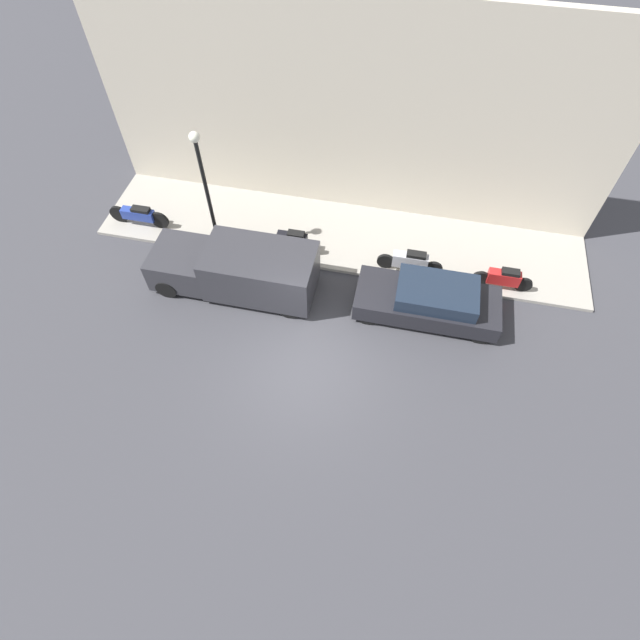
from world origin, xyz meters
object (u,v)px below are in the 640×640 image
(scooter_silver, at_px, (411,261))
(streetlamp, at_px, (204,179))
(delivery_van, at_px, (236,269))
(motorcycle_blue, at_px, (139,215))
(parked_car, at_px, (429,301))
(motorcycle_red, at_px, (504,278))
(motorcycle_black, at_px, (293,241))

(scooter_silver, bearing_deg, streetlamp, 91.23)
(delivery_van, xyz_separation_m, motorcycle_blue, (1.91, 4.12, -0.30))
(parked_car, relative_size, streetlamp, 1.00)
(motorcycle_red, xyz_separation_m, motorcycle_blue, (0.32, 12.18, 0.01))
(delivery_van, xyz_separation_m, motorcycle_black, (1.77, -1.31, -0.28))
(motorcycle_red, distance_m, scooter_silver, 2.89)
(delivery_van, relative_size, motorcycle_black, 2.73)
(motorcycle_black, bearing_deg, motorcycle_red, -91.61)
(motorcycle_blue, relative_size, streetlamp, 0.50)
(parked_car, relative_size, motorcycle_red, 2.32)
(motorcycle_black, distance_m, scooter_silver, 3.86)
(delivery_van, relative_size, scooter_silver, 2.44)
(parked_car, distance_m, motorcycle_red, 2.60)
(motorcycle_red, relative_size, streetlamp, 0.43)
(motorcycle_black, height_order, streetlamp, streetlamp)
(streetlamp, bearing_deg, motorcycle_red, -89.67)
(scooter_silver, bearing_deg, motorcycle_black, 88.43)
(motorcycle_black, bearing_deg, delivery_van, 143.49)
(motorcycle_red, height_order, scooter_silver, scooter_silver)
(delivery_van, xyz_separation_m, streetlamp, (1.53, 1.19, 1.98))
(parked_car, bearing_deg, motorcycle_black, 70.64)
(streetlamp, bearing_deg, scooter_silver, -88.77)
(motorcycle_red, height_order, motorcycle_blue, motorcycle_red)
(motorcycle_blue, xyz_separation_m, scooter_silver, (-0.24, -9.29, 0.02))
(motorcycle_black, height_order, scooter_silver, motorcycle_black)
(motorcycle_black, xyz_separation_m, streetlamp, (-0.24, 2.51, 2.26))
(scooter_silver, distance_m, streetlamp, 6.75)
(parked_car, bearing_deg, streetlamp, 79.11)
(motorcycle_blue, height_order, scooter_silver, scooter_silver)
(scooter_silver, relative_size, streetlamp, 0.49)
(delivery_van, distance_m, streetlamp, 2.78)
(motorcycle_red, xyz_separation_m, scooter_silver, (0.08, 2.89, 0.03))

